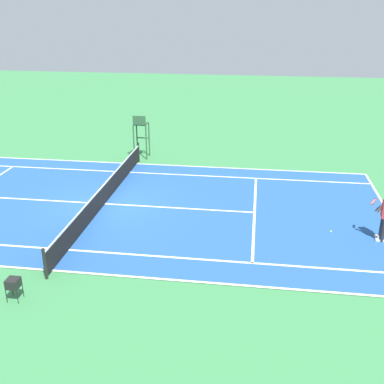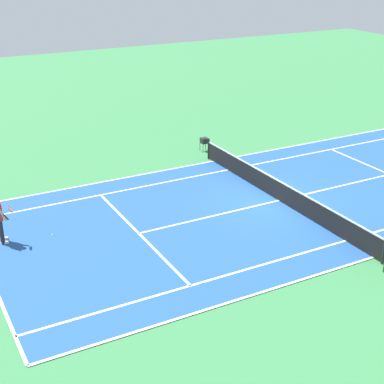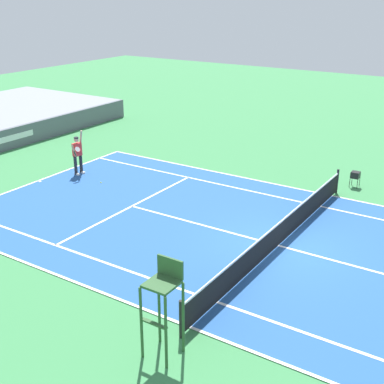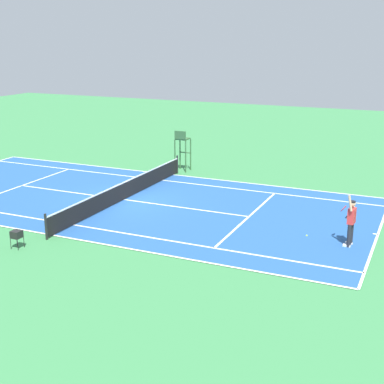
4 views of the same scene
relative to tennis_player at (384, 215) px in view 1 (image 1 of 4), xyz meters
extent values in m
plane|color=#387F47|center=(-1.73, -11.01, -0.99)|extent=(80.00, 80.00, 0.00)
cube|color=#235193|center=(-1.73, -11.01, -0.98)|extent=(10.98, 23.78, 0.02)
cube|color=white|center=(-7.22, -11.01, -0.97)|extent=(0.10, 23.78, 0.01)
cube|color=white|center=(3.76, -11.01, -0.97)|extent=(0.10, 23.78, 0.01)
cube|color=white|center=(-5.84, -11.01, -0.97)|extent=(0.10, 23.78, 0.01)
cube|color=white|center=(2.38, -11.01, -0.97)|extent=(0.10, 23.78, 0.01)
cube|color=white|center=(-1.73, -4.61, -0.97)|extent=(8.22, 0.10, 0.01)
cube|color=white|center=(-1.73, -11.01, -0.97)|extent=(0.10, 12.80, 0.01)
cylinder|color=black|center=(-7.67, -11.01, -0.46)|extent=(0.10, 0.10, 1.07)
cylinder|color=black|center=(4.21, -11.01, -0.46)|extent=(0.10, 0.10, 1.07)
cube|color=black|center=(-1.73, -11.01, -0.51)|extent=(11.78, 0.02, 0.84)
cube|color=white|center=(-1.73, -11.01, -0.09)|extent=(11.78, 0.03, 0.06)
cylinder|color=#232328|center=(0.17, 0.00, -0.53)|extent=(0.15, 0.15, 0.92)
cylinder|color=#232328|center=(-0.15, 0.03, -0.53)|extent=(0.15, 0.15, 0.92)
cube|color=white|center=(0.16, -0.06, -0.94)|extent=(0.15, 0.29, 0.10)
cube|color=white|center=(-0.16, -0.03, -0.94)|extent=(0.15, 0.29, 0.10)
cylinder|color=tan|center=(-0.26, -0.06, 0.25)|extent=(0.12, 0.33, 0.56)
cylinder|color=black|center=(-0.31, -0.17, 0.12)|extent=(0.06, 0.19, 0.25)
torus|color=red|center=(-0.31, -0.35, 0.38)|extent=(0.32, 0.22, 0.26)
cylinder|color=silver|center=(-0.31, -0.35, 0.38)|extent=(0.29, 0.19, 0.22)
sphere|color=#D1E533|center=(-0.37, -1.71, -0.96)|extent=(0.07, 0.07, 0.07)
cylinder|color=#2D562D|center=(-8.78, -11.36, -0.04)|extent=(0.07, 0.07, 1.90)
cylinder|color=#2D562D|center=(-8.78, -10.66, -0.04)|extent=(0.07, 0.07, 1.90)
cylinder|color=#2D562D|center=(-8.08, -11.36, -0.04)|extent=(0.07, 0.07, 1.90)
cylinder|color=#2D562D|center=(-8.08, -10.66, -0.04)|extent=(0.07, 0.07, 1.90)
cube|color=#2D562D|center=(-8.43, -11.01, 0.94)|extent=(0.70, 0.70, 0.06)
cube|color=#2D562D|center=(-8.08, -11.01, 1.21)|extent=(0.06, 0.70, 0.48)
cube|color=#2D562D|center=(-8.75, -11.01, 0.05)|extent=(0.10, 0.70, 0.04)
cube|color=black|center=(5.40, -11.43, -0.43)|extent=(0.36, 0.36, 0.28)
cylinder|color=black|center=(5.23, -11.60, -0.78)|extent=(0.02, 0.02, 0.42)
cylinder|color=black|center=(5.57, -11.60, -0.78)|extent=(0.02, 0.02, 0.42)
cylinder|color=black|center=(5.23, -11.26, -0.78)|extent=(0.02, 0.02, 0.42)
cylinder|color=black|center=(5.57, -11.26, -0.78)|extent=(0.02, 0.02, 0.42)
ellipsoid|color=#D1E533|center=(5.40, -11.43, -0.35)|extent=(0.30, 0.30, 0.12)
camera|label=1|loc=(16.11, -4.69, 7.07)|focal=43.85mm
camera|label=2|loc=(-19.82, 2.85, 9.02)|focal=54.67mm
camera|label=3|loc=(-16.68, -17.18, 7.16)|focal=48.90mm
camera|label=4|loc=(20.35, 2.58, 6.76)|focal=51.23mm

